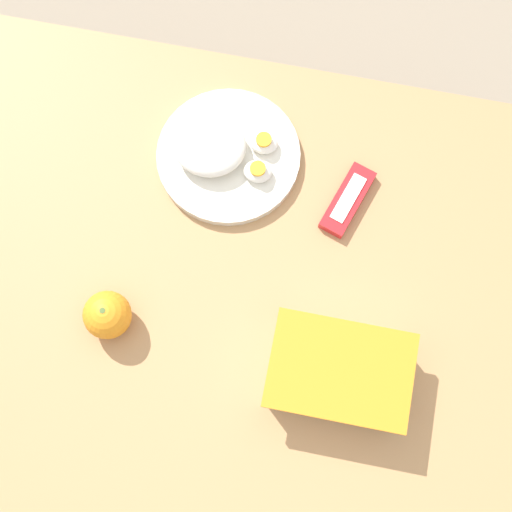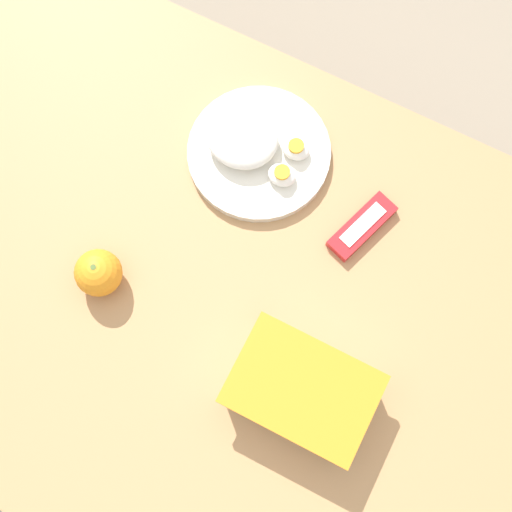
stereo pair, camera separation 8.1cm
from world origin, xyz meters
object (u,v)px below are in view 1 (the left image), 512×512
Objects in this scene: rice_plate at (224,153)px; candy_bar at (348,200)px; orange_fruit at (107,315)px; food_container at (338,373)px.

candy_bar is (-0.22, 0.04, -0.01)m from rice_plate.
orange_fruit is 0.31× the size of rice_plate.
orange_fruit is 0.57× the size of candy_bar.
rice_plate is 0.22m from candy_bar.
rice_plate is at bearing -10.19° from candy_bar.
orange_fruit is at bearing 38.46° from candy_bar.
food_container is at bearing 177.01° from orange_fruit.
orange_fruit is at bearing 68.68° from rice_plate.
candy_bar is at bearing -84.47° from food_container.
food_container is 2.80× the size of orange_fruit.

